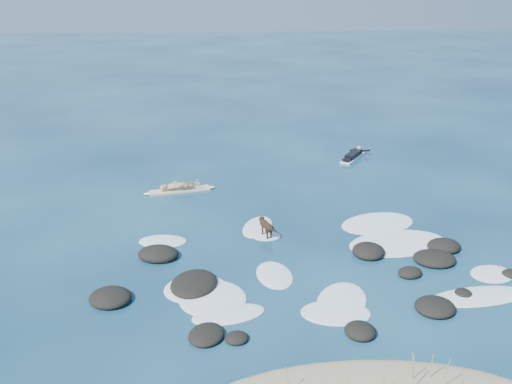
{
  "coord_description": "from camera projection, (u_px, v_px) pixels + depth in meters",
  "views": [
    {
      "loc": [
        -3.33,
        -18.1,
        9.53
      ],
      "look_at": [
        -1.94,
        4.0,
        0.9
      ],
      "focal_mm": 40.0,
      "sensor_mm": 36.0,
      "label": 1
    }
  ],
  "objects": [
    {
      "name": "ground",
      "position": [
        317.0,
        254.0,
        20.49
      ],
      "size": [
        160.0,
        160.0,
        0.0
      ],
      "primitive_type": "plane",
      "color": "#0A2642",
      "rests_on": "ground"
    },
    {
      "name": "dog",
      "position": [
        266.0,
        225.0,
        21.66
      ],
      "size": [
        0.58,
        1.09,
        0.73
      ],
      "rotation": [
        0.0,
        0.0,
        1.97
      ],
      "color": "black",
      "rests_on": "ground"
    },
    {
      "name": "standing_surfer_rig",
      "position": [
        179.0,
        176.0,
        26.04
      ],
      "size": [
        3.32,
        1.18,
        1.9
      ],
      "rotation": [
        0.0,
        0.0,
        0.22
      ],
      "color": "beige",
      "rests_on": "ground"
    },
    {
      "name": "paddling_surfer_rig",
      "position": [
        354.0,
        155.0,
        30.92
      ],
      "size": [
        1.94,
        2.47,
        0.47
      ],
      "rotation": [
        0.0,
        0.0,
        0.98
      ],
      "color": "white",
      "rests_on": "ground"
    },
    {
      "name": "breaking_foam",
      "position": [
        329.0,
        265.0,
        19.75
      ],
      "size": [
        13.16,
        8.58,
        0.12
      ],
      "color": "white",
      "rests_on": "ground"
    },
    {
      "name": "reef_rocks",
      "position": [
        332.0,
        280.0,
        18.56
      ],
      "size": [
        15.2,
        6.31,
        0.52
      ],
      "color": "black",
      "rests_on": "ground"
    }
  ]
}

